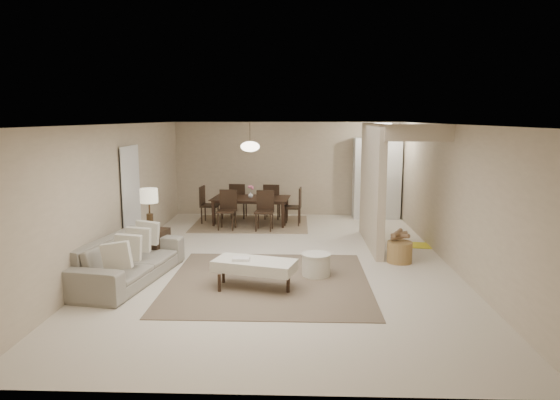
{
  "coord_description": "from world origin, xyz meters",
  "views": [
    {
      "loc": [
        0.28,
        -8.88,
        2.61
      ],
      "look_at": [
        -0.05,
        0.56,
        1.05
      ],
      "focal_mm": 32.0,
      "sensor_mm": 36.0,
      "label": 1
    }
  ],
  "objects_px": {
    "side_table": "(151,245)",
    "dining_table": "(251,211)",
    "pantry_cabinet": "(377,178)",
    "ottoman_bench": "(255,266)",
    "sofa": "(128,259)",
    "round_pouf": "(316,265)",
    "wicker_basket": "(400,252)"
  },
  "relations": [
    {
      "from": "sofa",
      "to": "wicker_basket",
      "type": "relative_size",
      "value": 5.31
    },
    {
      "from": "sofa",
      "to": "side_table",
      "type": "relative_size",
      "value": 4.06
    },
    {
      "from": "ottoman_bench",
      "to": "round_pouf",
      "type": "relative_size",
      "value": 2.79
    },
    {
      "from": "ottoman_bench",
      "to": "dining_table",
      "type": "relative_size",
      "value": 0.72
    },
    {
      "from": "side_table",
      "to": "dining_table",
      "type": "xyz_separation_m",
      "value": [
        1.53,
        3.3,
        0.03
      ]
    },
    {
      "from": "wicker_basket",
      "to": "dining_table",
      "type": "distance_m",
      "value": 4.42
    },
    {
      "from": "side_table",
      "to": "wicker_basket",
      "type": "height_order",
      "value": "side_table"
    },
    {
      "from": "pantry_cabinet",
      "to": "ottoman_bench",
      "type": "height_order",
      "value": "pantry_cabinet"
    },
    {
      "from": "ottoman_bench",
      "to": "side_table",
      "type": "distance_m",
      "value": 2.47
    },
    {
      "from": "sofa",
      "to": "ottoman_bench",
      "type": "relative_size",
      "value": 1.77
    },
    {
      "from": "wicker_basket",
      "to": "side_table",
      "type": "bearing_deg",
      "value": -178.96
    },
    {
      "from": "ottoman_bench",
      "to": "dining_table",
      "type": "xyz_separation_m",
      "value": [
        -0.5,
        4.7,
        -0.03
      ]
    },
    {
      "from": "ottoman_bench",
      "to": "dining_table",
      "type": "bearing_deg",
      "value": 112.08
    },
    {
      "from": "side_table",
      "to": "dining_table",
      "type": "height_order",
      "value": "dining_table"
    },
    {
      "from": "sofa",
      "to": "side_table",
      "type": "distance_m",
      "value": 1.1
    },
    {
      "from": "sofa",
      "to": "round_pouf",
      "type": "bearing_deg",
      "value": -73.87
    },
    {
      "from": "round_pouf",
      "to": "side_table",
      "type": "bearing_deg",
      "value": 165.71
    },
    {
      "from": "side_table",
      "to": "round_pouf",
      "type": "height_order",
      "value": "side_table"
    },
    {
      "from": "round_pouf",
      "to": "dining_table",
      "type": "distance_m",
      "value": 4.32
    },
    {
      "from": "ottoman_bench",
      "to": "wicker_basket",
      "type": "relative_size",
      "value": 3.0
    },
    {
      "from": "dining_table",
      "to": "side_table",
      "type": "bearing_deg",
      "value": -109.96
    },
    {
      "from": "dining_table",
      "to": "pantry_cabinet",
      "type": "bearing_deg",
      "value": 21.06
    },
    {
      "from": "side_table",
      "to": "round_pouf",
      "type": "xyz_separation_m",
      "value": [
        3.0,
        -0.76,
        -0.11
      ]
    },
    {
      "from": "sofa",
      "to": "dining_table",
      "type": "xyz_separation_m",
      "value": [
        1.58,
        4.4,
        -0.02
      ]
    },
    {
      "from": "wicker_basket",
      "to": "pantry_cabinet",
      "type": "bearing_deg",
      "value": 87.24
    },
    {
      "from": "ottoman_bench",
      "to": "round_pouf",
      "type": "xyz_separation_m",
      "value": [
        0.97,
        0.64,
        -0.17
      ]
    },
    {
      "from": "ottoman_bench",
      "to": "dining_table",
      "type": "distance_m",
      "value": 4.73
    },
    {
      "from": "side_table",
      "to": "wicker_basket",
      "type": "relative_size",
      "value": 1.31
    },
    {
      "from": "pantry_cabinet",
      "to": "sofa",
      "type": "distance_m",
      "value": 7.21
    },
    {
      "from": "sofa",
      "to": "round_pouf",
      "type": "xyz_separation_m",
      "value": [
        3.05,
        0.34,
        -0.16
      ]
    },
    {
      "from": "pantry_cabinet",
      "to": "side_table",
      "type": "distance_m",
      "value": 6.41
    },
    {
      "from": "round_pouf",
      "to": "ottoman_bench",
      "type": "bearing_deg",
      "value": -146.79
    }
  ]
}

